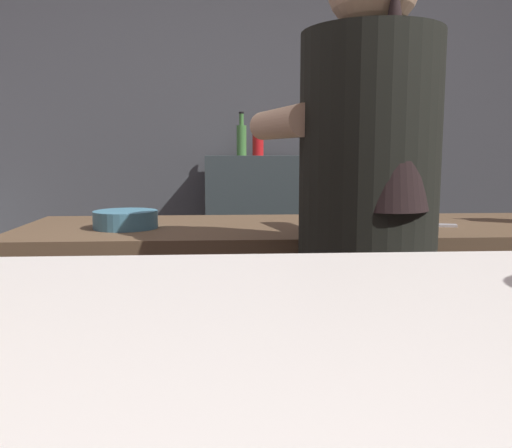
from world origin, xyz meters
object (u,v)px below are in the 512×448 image
Objects in this scene: chefs_knife at (418,225)px; bottle_soy at (258,141)px; bartender at (368,235)px; bottle_vinegar at (242,139)px; mixing_bowl at (126,219)px; bottle_hot_sauce at (317,138)px.

chefs_knife is 1.57m from bottle_soy.
bottle_vinegar is (-0.25, 1.88, 0.28)m from bartender.
bartender is 0.49m from chefs_knife.
bottle_soy reaches higher than chefs_knife.
bottle_vinegar is (0.42, 1.46, 0.29)m from mixing_bowl.
mixing_bowl is 0.75× the size of bottle_hot_sauce.
bartender is 1.91m from bottle_vinegar.
bottle_hot_sauce is (0.35, -0.01, 0.02)m from bottle_soy.
mixing_bowl is 1.55m from bottle_vinegar.
bottle_hot_sauce is (0.20, 1.87, 0.29)m from bartender.
bottle_hot_sauce is (0.44, -0.00, 0.01)m from bottle_vinegar.
bottle_vinegar is at bearing -6.00° from bartender.
bottle_vinegar is at bearing 73.89° from mixing_bowl.
bottle_hot_sauce is at bearing -0.23° from bottle_vinegar.
bottle_soy is (0.10, 0.01, -0.01)m from bottle_vinegar.
bartender is 6.20× the size of bottle_hot_sauce.
bottle_soy is at bearing 177.62° from bottle_hot_sauce.
bottle_soy is at bearing 121.20° from chefs_knife.
chefs_knife is 0.89× the size of bottle_hot_sauce.
chefs_knife is at bearing -0.48° from mixing_bowl.
bartender reaches higher than chefs_knife.
chefs_knife is 0.96× the size of bottle_vinegar.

